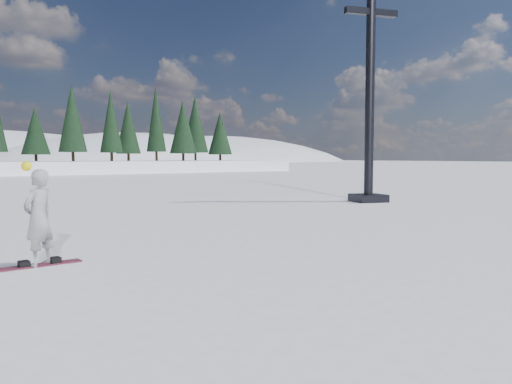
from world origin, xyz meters
TOP-DOWN VIEW (x-y plane):
  - lift_tower at (16.29, 5.43)m, footprint 2.49×1.73m
  - snowboarder_woman at (1.12, -0.48)m, footprint 0.79×0.75m
  - snowboard_woman at (1.12, -0.48)m, footprint 1.51×0.37m

SIDE VIEW (x-z plane):
  - snowboard_woman at x=1.12m, z-range 0.00..0.03m
  - snowboarder_woman at x=1.12m, z-range -0.06..1.91m
  - lift_tower at x=16.29m, z-range -0.85..8.31m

